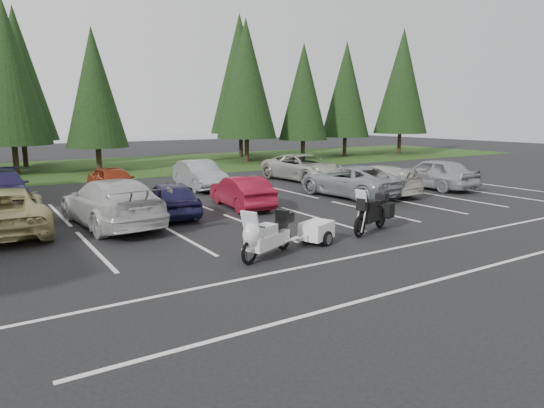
{
  "coord_description": "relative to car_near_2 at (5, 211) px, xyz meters",
  "views": [
    {
      "loc": [
        -7.74,
        -13.05,
        3.78
      ],
      "look_at": [
        0.18,
        -0.5,
        1.07
      ],
      "focal_mm": 32.0,
      "sensor_mm": 36.0,
      "label": 1
    }
  ],
  "objects": [
    {
      "name": "ground",
      "position": [
        6.85,
        -4.6,
        -0.75
      ],
      "size": [
        120.0,
        120.0,
        0.0
      ],
      "primitive_type": "plane",
      "color": "black",
      "rests_on": "ground"
    },
    {
      "name": "grass_strip",
      "position": [
        6.85,
        19.4,
        -0.74
      ],
      "size": [
        80.0,
        16.0,
        0.01
      ],
      "primitive_type": "cube",
      "color": "#1E3611",
      "rests_on": "ground"
    },
    {
      "name": "lake_water",
      "position": [
        10.85,
        50.4,
        -0.75
      ],
      "size": [
        70.0,
        50.0,
        0.02
      ],
      "primitive_type": "cube",
      "color": "slate",
      "rests_on": "ground"
    },
    {
      "name": "stall_markings",
      "position": [
        6.85,
        -2.6,
        -0.74
      ],
      "size": [
        32.0,
        16.0,
        0.01
      ],
      "primitive_type": "cube",
      "color": "silver",
      "rests_on": "ground"
    },
    {
      "name": "conifer_4",
      "position": [
        1.85,
        18.3,
        5.79
      ],
      "size": [
        4.8,
        4.8,
        11.17
      ],
      "color": "#332316",
      "rests_on": "ground"
    },
    {
      "name": "conifer_5",
      "position": [
        6.85,
        17.0,
        4.89
      ],
      "size": [
        4.14,
        4.14,
        9.63
      ],
      "color": "#332316",
      "rests_on": "ground"
    },
    {
      "name": "conifer_6",
      "position": [
        18.85,
        17.5,
        5.97
      ],
      "size": [
        4.93,
        4.93,
        11.48
      ],
      "color": "#332316",
      "rests_on": "ground"
    },
    {
      "name": "conifer_7",
      "position": [
        24.35,
        17.2,
        5.07
      ],
      "size": [
        4.27,
        4.27,
        9.94
      ],
      "color": "#332316",
      "rests_on": "ground"
    },
    {
      "name": "conifer_8",
      "position": [
        29.85,
        18.0,
        5.43
      ],
      "size": [
        4.53,
        4.53,
        10.56
      ],
      "color": "#332316",
      "rests_on": "ground"
    },
    {
      "name": "conifer_9",
      "position": [
        35.85,
        16.7,
        6.33
      ],
      "size": [
        5.19,
        5.19,
        12.1
      ],
      "color": "#332316",
      "rests_on": "ground"
    },
    {
      "name": "conifer_back_b",
      "position": [
        2.85,
        22.9,
        6.03
      ],
      "size": [
        4.97,
        4.97,
        11.58
      ],
      "color": "#332316",
      "rests_on": "ground"
    },
    {
      "name": "conifer_back_c",
      "position": [
        20.85,
        22.2,
        6.75
      ],
      "size": [
        5.5,
        5.5,
        12.81
      ],
      "color": "#332316",
      "rests_on": "ground"
    },
    {
      "name": "car_near_2",
      "position": [
        0.0,
        0.0,
        0.0
      ],
      "size": [
        2.7,
        5.46,
        1.49
      ],
      "primitive_type": "imported",
      "rotation": [
        0.0,
        0.0,
        3.1
      ],
      "color": "tan",
      "rests_on": "ground"
    },
    {
      "name": "car_near_3",
      "position": [
        3.23,
        -0.7,
        0.08
      ],
      "size": [
        2.76,
        5.85,
        1.65
      ],
      "primitive_type": "imported",
      "rotation": [
        0.0,
        0.0,
        3.22
      ],
      "color": "beige",
      "rests_on": "ground"
    },
    {
      "name": "car_near_4",
      "position": [
        5.5,
        -0.24,
        -0.07
      ],
      "size": [
        1.95,
        4.07,
        1.34
      ],
      "primitive_type": "imported",
      "rotation": [
        0.0,
        0.0,
        3.05
      ],
      "color": "#1A193E",
      "rests_on": "ground"
    },
    {
      "name": "car_near_5",
      "position": [
        8.65,
        -0.16,
        -0.08
      ],
      "size": [
        1.82,
        4.17,
        1.33
      ],
      "primitive_type": "imported",
      "rotation": [
        0.0,
        0.0,
        3.04
      ],
      "color": "maroon",
      "rests_on": "ground"
    },
    {
      "name": "car_near_6",
      "position": [
        14.36,
        -0.4,
        -0.01
      ],
      "size": [
        2.96,
        5.53,
        1.48
      ],
      "primitive_type": "imported",
      "rotation": [
        0.0,
        0.0,
        3.24
      ],
      "color": "gray",
      "rests_on": "ground"
    },
    {
      "name": "car_near_7",
      "position": [
        15.8,
        -0.55,
        -0.03
      ],
      "size": [
        2.31,
        5.03,
        1.43
      ],
      "primitive_type": "imported",
      "rotation": [
        0.0,
        0.0,
        3.21
      ],
      "color": "beige",
      "rests_on": "ground"
    },
    {
      "name": "car_near_8",
      "position": [
        19.73,
        -0.86,
        0.06
      ],
      "size": [
        1.94,
        4.72,
        1.6
      ],
      "primitive_type": "imported",
      "rotation": [
        0.0,
        0.0,
        3.15
      ],
      "color": "#97989C",
      "rests_on": "ground"
    },
    {
      "name": "car_far_1",
      "position": [
        0.26,
        5.8,
        -0.01
      ],
      "size": [
        2.15,
        5.09,
        1.47
      ],
      "primitive_type": "imported",
      "rotation": [
        0.0,
        0.0,
        -0.02
      ],
      "color": "#1F1B43",
      "rests_on": "ground"
    },
    {
      "name": "car_far_2",
      "position": [
        4.97,
        5.81,
        -0.05
      ],
      "size": [
        1.96,
        4.21,
        1.4
      ],
      "primitive_type": "imported",
      "rotation": [
        0.0,
        0.0,
        0.08
      ],
      "color": "maroon",
      "rests_on": "ground"
    },
    {
      "name": "car_far_3",
      "position": [
        9.35,
        5.66,
        -0.01
      ],
      "size": [
        1.82,
        4.56,
        1.47
      ],
      "primitive_type": "imported",
      "rotation": [
        0.0,
        0.0,
        -0.06
      ],
      "color": "gray",
      "rests_on": "ground"
    },
    {
      "name": "car_far_4",
      "position": [
        15.86,
        5.39,
        0.03
      ],
      "size": [
        3.1,
        5.8,
        1.55
      ],
      "primitive_type": "imported",
      "rotation": [
        0.0,
        0.0,
        0.1
      ],
      "color": "#A9A79B",
      "rests_on": "ground"
    },
    {
      "name": "touring_motorcycle",
      "position": [
        5.79,
        -6.84,
        -0.03
      ],
      "size": [
        2.67,
        1.79,
        1.42
      ],
      "primitive_type": null,
      "rotation": [
        0.0,
        0.0,
        0.43
      ],
      "color": "silver",
      "rests_on": "ground"
    },
    {
      "name": "cargo_trailer",
      "position": [
        7.75,
        -6.46,
        -0.4
      ],
      "size": [
        1.69,
        1.32,
        0.69
      ],
      "primitive_type": null,
      "rotation": [
        0.0,
        0.0,
        0.38
      ],
      "color": "white",
      "rests_on": "ground"
    },
    {
      "name": "adventure_motorcycle",
      "position": [
        10.1,
        -6.29,
        0.03
      ],
      "size": [
        2.7,
        1.77,
        1.55
      ],
      "primitive_type": null,
      "rotation": [
        0.0,
        0.0,
        0.38
      ],
      "color": "black",
      "rests_on": "ground"
    }
  ]
}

